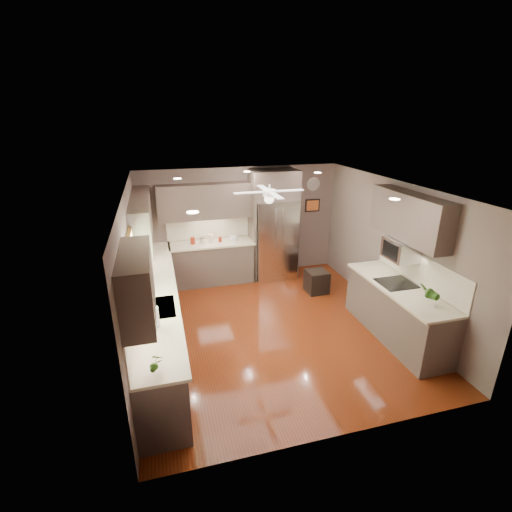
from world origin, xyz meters
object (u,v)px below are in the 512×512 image
canister_b (202,240)px  paper_towel (154,318)px  canister_a (193,241)px  microwave (401,249)px  soap_bottle (146,295)px  potted_plant_right (428,292)px  potted_plant_left (157,362)px  canister_c (211,239)px  refrigerator (274,227)px  stool (317,281)px  bowl (234,240)px  canister_d (220,239)px

canister_b → paper_towel: size_ratio=0.48×
canister_a → microwave: 4.20m
soap_bottle → potted_plant_right: (4.00, -1.19, 0.10)m
canister_b → potted_plant_left: potted_plant_left is taller
canister_c → potted_plant_right: 4.48m
refrigerator → microwave: bearing=-63.9°
canister_a → stool: canister_a is taller
canister_a → paper_towel: paper_towel is taller
canister_c → microwave: size_ratio=0.35×
canister_b → bowl: size_ratio=0.80×
soap_bottle → potted_plant_right: 4.18m
canister_d → refrigerator: (1.23, -0.04, 0.19)m
canister_d → refrigerator: bearing=-1.8°
canister_b → microwave: bearing=-42.8°
potted_plant_left → microwave: (3.98, 1.45, 0.40)m
canister_c → canister_d: size_ratio=1.79×
refrigerator → paper_towel: (-2.67, -3.20, -0.11)m
stool → refrigerator: bearing=121.1°
canister_b → canister_d: canister_b is taller
canister_a → potted_plant_left: 4.27m
canister_b → stool: 2.62m
refrigerator → canister_d: bearing=178.2°
microwave → canister_d: bearing=132.9°
canister_c → soap_bottle: (-1.35, -2.42, -0.00)m
bowl → refrigerator: size_ratio=0.08×
canister_c → canister_d: bearing=-1.3°
potted_plant_right → paper_towel: 3.91m
potted_plant_right → refrigerator: size_ratio=0.15×
canister_d → paper_towel: size_ratio=0.34×
potted_plant_left → bowl: size_ratio=1.42×
canister_c → refrigerator: refrigerator is taller
canister_a → canister_d: canister_a is taller
microwave → canister_b: bearing=137.2°
canister_a → canister_c: canister_c is taller
paper_towel → refrigerator: bearing=50.1°
microwave → soap_bottle: bearing=175.4°
canister_d → paper_towel: 3.54m
canister_d → potted_plant_left: size_ratio=0.40×
potted_plant_left → refrigerator: (2.66, 4.16, 0.11)m
potted_plant_left → soap_bottle: bearing=94.0°
canister_b → potted_plant_left: bearing=-103.8°
canister_c → canister_a: bearing=-178.2°
canister_a → soap_bottle: bearing=-111.7°
canister_a → refrigerator: bearing=-1.0°
canister_a → stool: 2.80m
canister_c → potted_plant_left: (-1.23, -4.20, 0.05)m
stool → paper_towel: (-3.30, -2.15, 0.84)m
canister_b → bowl: canister_b is taller
canister_d → potted_plant_left: 4.43m
soap_bottle → paper_towel: size_ratio=0.54×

